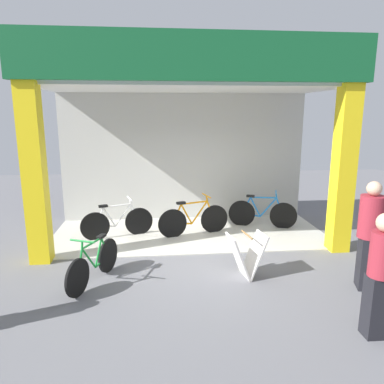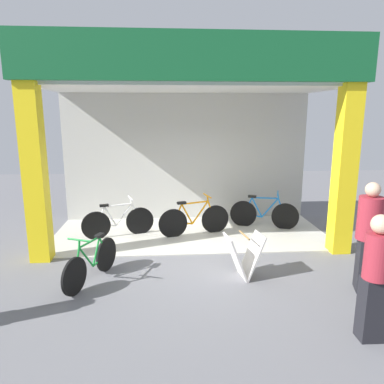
{
  "view_description": "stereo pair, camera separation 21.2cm",
  "coord_description": "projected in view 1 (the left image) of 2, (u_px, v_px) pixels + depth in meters",
  "views": [
    {
      "loc": [
        -0.76,
        -6.81,
        2.8
      ],
      "look_at": [
        0.0,
        0.67,
        1.15
      ],
      "focal_mm": 34.06,
      "sensor_mm": 36.0,
      "label": 1
    },
    {
      "loc": [
        -0.55,
        -6.83,
        2.8
      ],
      "look_at": [
        0.0,
        0.67,
        1.15
      ],
      "focal_mm": 34.06,
      "sensor_mm": 36.0,
      "label": 2
    }
  ],
  "objects": [
    {
      "name": "bicycle_inside_2",
      "position": [
        117.0,
        222.0,
        8.25
      ],
      "size": [
        1.59,
        0.56,
        0.9
      ],
      "color": "black",
      "rests_on": "ground"
    },
    {
      "name": "pedestrian_1",
      "position": [
        382.0,
        274.0,
        4.49
      ],
      "size": [
        0.56,
        0.32,
        1.63
      ],
      "color": "black",
      "rests_on": "ground"
    },
    {
      "name": "ground_plane",
      "position": [
        195.0,
        255.0,
        7.3
      ],
      "size": [
        20.6,
        20.6,
        0.0
      ],
      "primitive_type": "plane",
      "color": "slate",
      "rests_on": "ground"
    },
    {
      "name": "bicycle_inside_0",
      "position": [
        262.0,
        213.0,
        8.98
      ],
      "size": [
        1.6,
        0.6,
        0.92
      ],
      "color": "black",
      "rests_on": "ground"
    },
    {
      "name": "sandwich_board_sign",
      "position": [
        246.0,
        256.0,
        6.25
      ],
      "size": [
        0.69,
        0.54,
        0.79
      ],
      "color": "silver",
      "rests_on": "ground"
    },
    {
      "name": "shop_facade",
      "position": [
        189.0,
        137.0,
        8.2
      ],
      "size": [
        6.5,
        2.99,
        4.19
      ],
      "color": "beige",
      "rests_on": "ground"
    },
    {
      "name": "bicycle_parked_0",
      "position": [
        94.0,
        264.0,
        6.04
      ],
      "size": [
        0.63,
        1.45,
        0.85
      ],
      "color": "black",
      "rests_on": "ground"
    },
    {
      "name": "bicycle_inside_1",
      "position": [
        194.0,
        220.0,
        8.4
      ],
      "size": [
        1.66,
        0.55,
        0.94
      ],
      "color": "black",
      "rests_on": "ground"
    },
    {
      "name": "pedestrian_0",
      "position": [
        369.0,
        233.0,
        5.76
      ],
      "size": [
        0.47,
        0.6,
        1.77
      ],
      "color": "black",
      "rests_on": "ground"
    }
  ]
}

